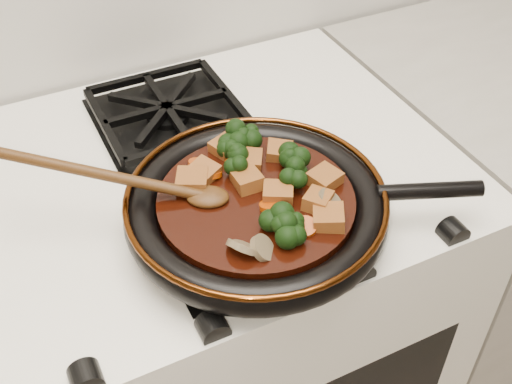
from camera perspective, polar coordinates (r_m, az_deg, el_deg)
name	(u,v)px	position (r m, az deg, el deg)	size (l,w,h in m)	color
stove	(214,342)	(1.31, -3.77, -13.12)	(0.76, 0.60, 0.90)	white
burner_grate_front	(240,220)	(0.87, -1.46, -2.50)	(0.23, 0.23, 0.03)	black
burner_grate_back	(168,112)	(1.07, -7.87, 7.05)	(0.23, 0.23, 0.03)	black
skillet	(258,207)	(0.84, 0.14, -1.31)	(0.45, 0.35, 0.05)	black
braising_sauce	(256,204)	(0.84, 0.00, -1.06)	(0.26, 0.26, 0.02)	black
tofu_cube_0	(279,152)	(0.89, 2.09, 3.58)	(0.03, 0.03, 0.02)	brown
tofu_cube_1	(324,179)	(0.85, 6.11, 1.14)	(0.04, 0.04, 0.02)	brown
tofu_cube_2	(329,218)	(0.80, 6.47, -2.31)	(0.04, 0.04, 0.02)	brown
tofu_cube_3	(205,172)	(0.86, -4.58, 1.83)	(0.04, 0.03, 0.02)	brown
tofu_cube_4	(318,201)	(0.82, 5.52, -0.80)	(0.04, 0.03, 0.02)	brown
tofu_cube_5	(247,180)	(0.84, -0.79, 1.04)	(0.04, 0.03, 0.02)	brown
tofu_cube_6	(192,181)	(0.85, -5.70, 0.95)	(0.04, 0.04, 0.02)	brown
tofu_cube_7	(278,194)	(0.83, 1.98, -0.15)	(0.04, 0.03, 0.02)	brown
tofu_cube_8	(225,147)	(0.90, -2.77, 4.00)	(0.04, 0.03, 0.02)	brown
tofu_cube_9	(249,161)	(0.88, -0.61, 2.79)	(0.04, 0.03, 0.02)	brown
broccoli_floret_0	(229,149)	(0.90, -2.40, 3.88)	(0.06, 0.06, 0.05)	black
broccoli_floret_1	(285,226)	(0.78, 2.58, -3.08)	(0.06, 0.06, 0.05)	black
broccoli_floret_2	(237,164)	(0.87, -1.73, 2.52)	(0.06, 0.06, 0.05)	black
broccoli_floret_3	(244,139)	(0.90, -1.04, 4.75)	(0.06, 0.06, 0.06)	black
broccoli_floret_4	(295,180)	(0.84, 3.52, 1.11)	(0.05, 0.05, 0.05)	black
broccoli_floret_5	(285,232)	(0.77, 2.57, -3.59)	(0.06, 0.06, 0.05)	black
broccoli_floret_6	(293,160)	(0.87, 3.27, 2.88)	(0.06, 0.06, 0.05)	black
carrot_coin_0	(235,163)	(0.88, -1.90, 2.63)	(0.03, 0.03, 0.01)	#A43504
carrot_coin_1	(305,227)	(0.79, 4.38, -3.11)	(0.03, 0.03, 0.01)	#A43504
carrot_coin_2	(270,206)	(0.81, 1.29, -1.24)	(0.03, 0.03, 0.01)	#A43504
carrot_coin_3	(200,165)	(0.88, -5.03, 2.44)	(0.03, 0.03, 0.01)	#A43504
carrot_coin_4	(210,173)	(0.86, -4.07, 1.69)	(0.03, 0.03, 0.01)	#A43504
mushroom_slice_0	(247,248)	(0.76, -0.84, -4.99)	(0.04, 0.04, 0.01)	brown
mushroom_slice_1	(240,247)	(0.76, -1.39, -4.93)	(0.04, 0.04, 0.01)	brown
mushroom_slice_2	(263,248)	(0.76, 0.60, -5.01)	(0.03, 0.03, 0.01)	brown
mushroom_slice_3	(329,201)	(0.82, 6.54, -0.81)	(0.04, 0.04, 0.01)	brown
wooden_spoon	(142,183)	(0.83, -10.14, 0.82)	(0.16, 0.11, 0.28)	#45270E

